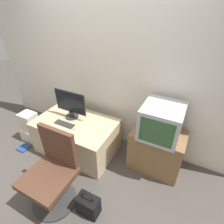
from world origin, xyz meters
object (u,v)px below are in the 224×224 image
Objects in this scene: main_monitor at (70,104)px; keyboard at (64,124)px; office_chair at (53,174)px; crt_tv at (161,121)px; book at (23,148)px; mouse at (74,128)px; cardboard_box_lower at (33,134)px; handbag at (88,205)px.

main_monitor is 0.31m from keyboard.
office_chair is at bearing -65.97° from main_monitor.
crt_tv reaches higher than book.
office_chair is 5.69× the size of book.
main_monitor is at bearing 114.03° from office_chair.
crt_tv reaches higher than office_chair.
office_chair reaches higher than book.
book is (-0.93, -0.29, -0.56)m from mouse.
crt_tv is at bearing 13.57° from keyboard.
book is (-0.71, -0.52, -0.77)m from main_monitor.
cardboard_box_lower is at bearing 98.34° from book.
mouse is at bearing 105.14° from office_chair.
office_chair is (0.18, -0.66, -0.14)m from mouse.
office_chair is at bearing -29.42° from cardboard_box_lower.
main_monitor reaches higher than mouse.
handbag is at bearing -38.82° from keyboard.
main_monitor is 1.53× the size of handbag.
keyboard is at bearing 2.88° from cardboard_box_lower.
keyboard is 0.91× the size of handbag.
crt_tv is at bearing 63.68° from handbag.
mouse is (0.20, -0.02, 0.01)m from keyboard.
keyboard is (0.02, -0.21, -0.22)m from main_monitor.
main_monitor is 1.63× the size of cardboard_box_lower.
keyboard reaches higher than book.
mouse is at bearing -163.03° from crt_tv.
handbag is (0.83, -0.67, -0.43)m from keyboard.
crt_tv reaches higher than cardboard_box_lower.
book is at bearing -162.96° from crt_tv.
keyboard is at bearing -84.53° from main_monitor.
handbag reaches higher than book.
mouse reaches higher than handbag.
book is at bearing -143.54° from main_monitor.
office_chair is 2.95× the size of cardboard_box_lower.
main_monitor is 10.44× the size of mouse.
office_chair is at bearing -178.15° from handbag.
main_monitor is at bearing 134.02° from handbag.
book is (0.04, -0.27, -0.10)m from cardboard_box_lower.
main_monitor is 1.35m from crt_tv.
mouse is 1.00m from handbag.
office_chair is at bearing -74.86° from mouse.
cardboard_box_lower is 0.29m from book.
crt_tv is 1.44× the size of handbag.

